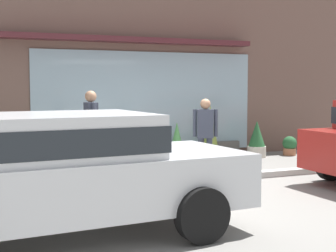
{
  "coord_description": "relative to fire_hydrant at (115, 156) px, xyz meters",
  "views": [
    {
      "loc": [
        -3.86,
        -8.54,
        1.8
      ],
      "look_at": [
        0.26,
        1.2,
        0.96
      ],
      "focal_mm": 53.73,
      "sensor_mm": 36.0,
      "label": 1
    }
  ],
  "objects": [
    {
      "name": "ground_plane",
      "position": [
        1.11,
        -0.55,
        -0.48
      ],
      "size": [
        60.0,
        60.0,
        0.0
      ],
      "primitive_type": "plane",
      "color": "gray"
    },
    {
      "name": "storefront",
      "position": [
        1.12,
        2.64,
        1.73
      ],
      "size": [
        14.0,
        0.81,
        4.51
      ],
      "color": "brown",
      "rests_on": "ground_plane"
    },
    {
      "name": "potted_plant_doorstep",
      "position": [
        -1.79,
        1.92,
        0.0
      ],
      "size": [
        0.59,
        0.59,
        0.84
      ],
      "color": "#33473D",
      "rests_on": "ground_plane"
    },
    {
      "name": "potted_plant_trailing_edge",
      "position": [
        5.24,
        1.67,
        -0.22
      ],
      "size": [
        0.37,
        0.37,
        0.5
      ],
      "color": "#9E6042",
      "rests_on": "ground_plane"
    },
    {
      "name": "fire_hydrant",
      "position": [
        0.0,
        0.0,
        0.0
      ],
      "size": [
        0.4,
        0.37,
        0.94
      ],
      "color": "#B2B2B7",
      "rests_on": "ground_plane"
    },
    {
      "name": "pedestrian_with_handbag",
      "position": [
        -0.28,
        0.68,
        0.53
      ],
      "size": [
        0.23,
        0.68,
        1.71
      ],
      "rotation": [
        0.0,
        0.0,
        4.78
      ],
      "color": "#9E9384",
      "rests_on": "ground_plane"
    },
    {
      "name": "parked_car_silver",
      "position": [
        -1.71,
        -3.25,
        0.38
      ],
      "size": [
        4.54,
        2.17,
        1.48
      ],
      "rotation": [
        0.0,
        0.0,
        0.07
      ],
      "color": "silver",
      "rests_on": "ground_plane"
    },
    {
      "name": "pedestrian_passerby",
      "position": [
        1.83,
        -0.15,
        0.42
      ],
      "size": [
        0.46,
        0.31,
        1.55
      ],
      "rotation": [
        0.0,
        0.0,
        5.86
      ],
      "color": "#333847",
      "rests_on": "ground_plane"
    },
    {
      "name": "potted_plant_near_hydrant",
      "position": [
        2.19,
        2.04,
        -0.03
      ],
      "size": [
        0.37,
        0.37,
        0.93
      ],
      "color": "#B7B2A3",
      "rests_on": "ground_plane"
    },
    {
      "name": "potted_plant_window_left",
      "position": [
        1.15,
        1.61,
        -0.13
      ],
      "size": [
        0.27,
        0.27,
        0.74
      ],
      "color": "#4C4C51",
      "rests_on": "ground_plane"
    },
    {
      "name": "potted_plant_window_right",
      "position": [
        3.09,
        2.04,
        0.16
      ],
      "size": [
        0.43,
        0.43,
        1.34
      ],
      "color": "#4C4C51",
      "rests_on": "ground_plane"
    },
    {
      "name": "potted_plant_corner_tall",
      "position": [
        4.26,
        1.71,
        -0.04
      ],
      "size": [
        0.47,
        0.47,
        0.93
      ],
      "color": "#B7B2A3",
      "rests_on": "ground_plane"
    },
    {
      "name": "curb_strip",
      "position": [
        1.11,
        -0.75,
        -0.42
      ],
      "size": [
        14.0,
        0.24,
        0.12
      ],
      "primitive_type": "cube",
      "color": "#B2B2AD",
      "rests_on": "ground_plane"
    }
  ]
}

